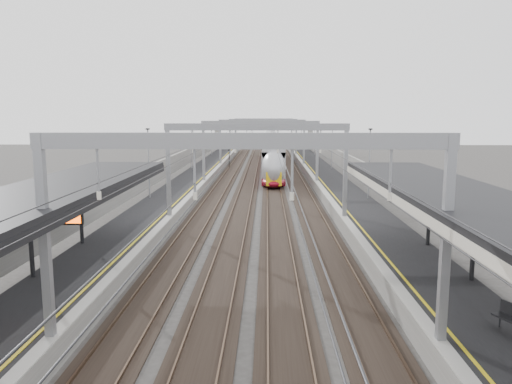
{
  "coord_description": "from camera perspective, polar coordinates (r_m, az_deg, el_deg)",
  "views": [
    {
      "loc": [
        0.72,
        -13.2,
        8.09
      ],
      "look_at": [
        0.0,
        20.06,
        3.03
      ],
      "focal_mm": 35.0,
      "sensor_mm": 36.0,
      "label": 1
    }
  ],
  "objects": [
    {
      "name": "canopy_left",
      "position": [
        18.64,
        -26.74,
        -1.56
      ],
      "size": [
        4.4,
        30.0,
        4.24
      ],
      "color": "black",
      "rests_on": "platform_left"
    },
    {
      "name": "platform_left",
      "position": [
        59.34,
        -7.22,
        1.24
      ],
      "size": [
        4.0,
        120.0,
        1.0
      ],
      "primitive_type": "cube",
      "color": "black",
      "rests_on": "ground"
    },
    {
      "name": "platform_right",
      "position": [
        59.15,
        8.3,
        1.19
      ],
      "size": [
        4.0,
        120.0,
        1.0
      ],
      "primitive_type": "cube",
      "color": "black",
      "rests_on": "ground"
    },
    {
      "name": "tracks",
      "position": [
        58.76,
        0.53,
        0.79
      ],
      "size": [
        11.4,
        140.0,
        0.2
      ],
      "color": "black",
      "rests_on": "ground"
    },
    {
      "name": "overbridge",
      "position": [
        113.24,
        0.88,
        7.25
      ],
      "size": [
        22.0,
        2.2,
        6.9
      ],
      "color": "slate",
      "rests_on": "ground"
    },
    {
      "name": "train",
      "position": [
        77.3,
        1.82,
        4.22
      ],
      "size": [
        2.73,
        49.73,
        4.31
      ],
      "color": "maroon",
      "rests_on": "ground"
    },
    {
      "name": "signal_red_near",
      "position": [
        82.07,
        2.98,
        4.68
      ],
      "size": [
        0.32,
        0.32,
        3.48
      ],
      "color": "black",
      "rests_on": "ground"
    },
    {
      "name": "signal_red_far",
      "position": [
        87.6,
        4.32,
        4.92
      ],
      "size": [
        0.32,
        0.32,
        3.48
      ],
      "color": "black",
      "rests_on": "ground"
    },
    {
      "name": "overhead_line",
      "position": [
        64.85,
        0.61,
        6.93
      ],
      "size": [
        13.0,
        140.0,
        6.6
      ],
      "color": "gray",
      "rests_on": "platform_left"
    },
    {
      "name": "canopy_right",
      "position": [
        18.01,
        25.16,
        -1.77
      ],
      "size": [
        4.4,
        30.0,
        4.24
      ],
      "color": "black",
      "rests_on": "platform_right"
    },
    {
      "name": "signal_green",
      "position": [
        78.64,
        -3.09,
        4.51
      ],
      "size": [
        0.32,
        0.32,
        3.48
      ],
      "color": "black",
      "rests_on": "ground"
    },
    {
      "name": "wall_right",
      "position": [
        59.49,
        11.39,
        2.22
      ],
      "size": [
        0.3,
        120.0,
        3.2
      ],
      "primitive_type": "cube",
      "color": "slate",
      "rests_on": "ground"
    },
    {
      "name": "wall_left",
      "position": [
        59.76,
        -10.28,
        2.28
      ],
      "size": [
        0.3,
        120.0,
        3.2
      ],
      "primitive_type": "cube",
      "color": "slate",
      "rests_on": "ground"
    }
  ]
}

